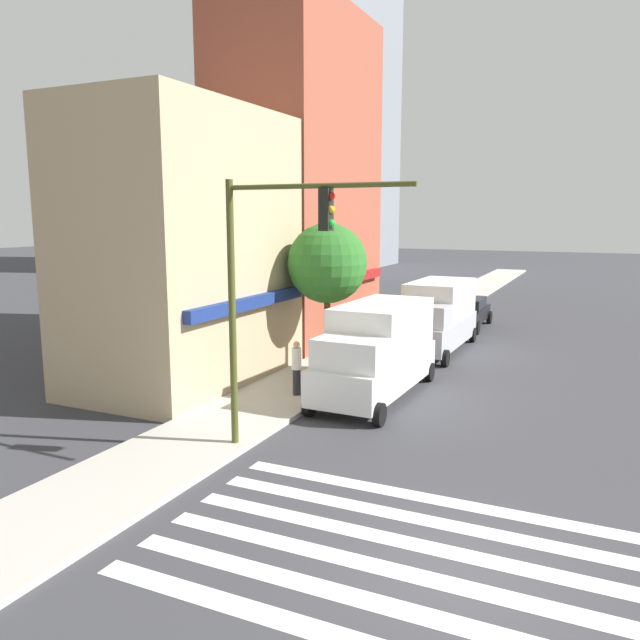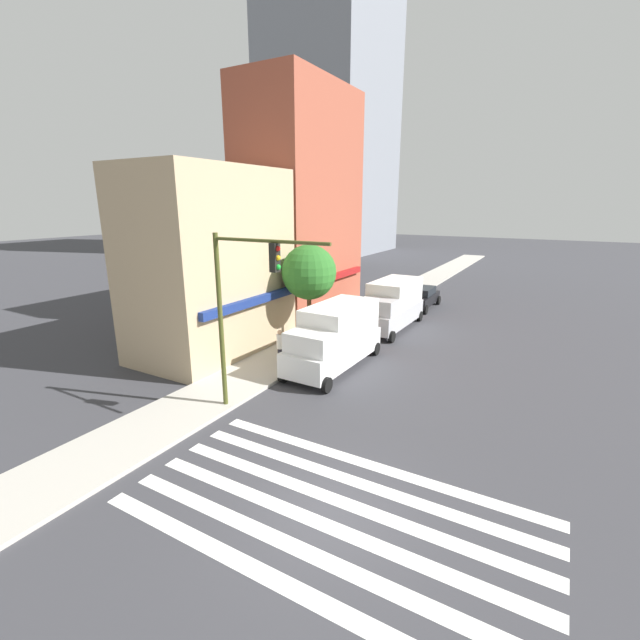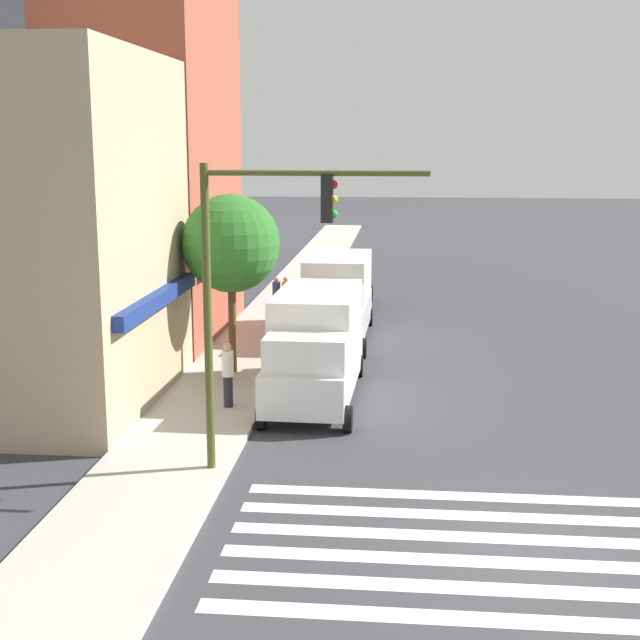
# 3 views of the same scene
# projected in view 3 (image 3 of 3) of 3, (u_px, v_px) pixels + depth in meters

# --- Properties ---
(ground_plane) EXTENTS (200.00, 200.00, 0.00)m
(ground_plane) POSITION_uv_depth(u_px,v_px,m) (525.00, 551.00, 15.90)
(ground_plane) COLOR #38383D
(sidewalk_left) EXTENTS (120.00, 3.00, 0.15)m
(sidewalk_left) POSITION_uv_depth(u_px,v_px,m) (117.00, 530.00, 16.59)
(sidewalk_left) COLOR #B2ADA3
(sidewalk_left) RESTS_ON ground_plane
(crosswalk_stripes) EXTENTS (5.29, 10.80, 0.01)m
(crosswalk_stripes) POSITION_uv_depth(u_px,v_px,m) (525.00, 551.00, 15.90)
(crosswalk_stripes) COLOR silver
(crosswalk_stripes) RESTS_ON ground_plane
(storefront_row) EXTENTS (17.52, 5.30, 15.13)m
(storefront_row) POSITION_uv_depth(u_px,v_px,m) (123.00, 161.00, 29.07)
(storefront_row) COLOR tan
(storefront_row) RESTS_ON ground_plane
(traffic_signal) EXTENTS (0.32, 4.72, 6.75)m
(traffic_signal) POSITION_uv_depth(u_px,v_px,m) (255.00, 268.00, 18.60)
(traffic_signal) COLOR #474C1E
(traffic_signal) RESTS_ON ground_plane
(box_truck_white) EXTENTS (6.25, 2.42, 3.04)m
(box_truck_white) POSITION_uv_depth(u_px,v_px,m) (315.00, 345.00, 24.91)
(box_truck_white) COLOR white
(box_truck_white) RESTS_ON ground_plane
(box_truck_silver) EXTENTS (6.24, 2.42, 3.04)m
(box_truck_silver) POSITION_uv_depth(u_px,v_px,m) (337.00, 297.00, 32.48)
(box_truck_silver) COLOR #B7B7BC
(box_truck_silver) RESTS_ON ground_plane
(sedan_black) EXTENTS (4.43, 2.02, 1.59)m
(sedan_black) POSITION_uv_depth(u_px,v_px,m) (348.00, 288.00, 38.87)
(sedan_black) COLOR black
(sedan_black) RESTS_ON ground_plane
(pedestrian_blue_shirt) EXTENTS (0.32, 0.32, 1.77)m
(pedestrian_blue_shirt) POSITION_uv_depth(u_px,v_px,m) (277.00, 297.00, 35.34)
(pedestrian_blue_shirt) COLOR #23232D
(pedestrian_blue_shirt) RESTS_ON sidewalk_left
(pedestrian_white_shirt) EXTENTS (0.32, 0.32, 1.77)m
(pedestrian_white_shirt) POSITION_uv_depth(u_px,v_px,m) (228.00, 374.00, 23.83)
(pedestrian_white_shirt) COLOR #23232D
(pedestrian_white_shirt) RESTS_ON sidewalk_left
(pedestrian_orange_vest) EXTENTS (0.32, 0.32, 1.77)m
(pedestrian_orange_vest) POSITION_uv_depth(u_px,v_px,m) (286.00, 298.00, 35.29)
(pedestrian_orange_vest) COLOR #23232D
(pedestrian_orange_vest) RESTS_ON sidewalk_left
(street_tree) EXTENTS (2.98, 2.98, 5.48)m
(street_tree) POSITION_uv_depth(u_px,v_px,m) (231.00, 244.00, 26.89)
(street_tree) COLOR brown
(street_tree) RESTS_ON sidewalk_left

